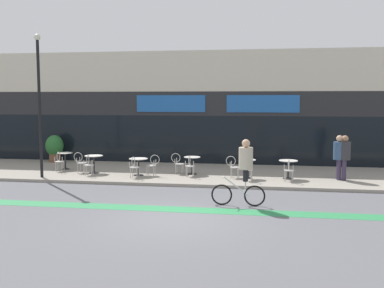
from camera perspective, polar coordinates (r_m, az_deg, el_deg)
The scene contains 25 objects.
ground_plane at distance 12.83m, azimuth -1.92°, elevation -9.48°, with size 120.00×120.00×0.00m, color #5B5B60.
sidewalk_slab at distance 19.82m, azimuth 2.16°, elevation -3.83°, with size 40.00×5.50×0.12m, color gray.
storefront_facade at distance 24.23m, azimuth 3.57°, elevation 4.57°, with size 40.00×4.06×5.74m.
bike_lane_stripe at distance 13.84m, azimuth -1.06°, elevation -8.32°, with size 36.00×0.70×0.01m, color #2D844C.
bistro_table_0 at distance 21.49m, azimuth -15.82°, elevation -1.66°, with size 0.68×0.68×0.77m.
bistro_table_1 at distance 20.09m, azimuth -12.37°, elevation -2.05°, with size 0.79×0.79×0.78m.
bistro_table_2 at distance 19.16m, azimuth -6.83°, elevation -2.43°, with size 0.79×0.79×0.73m.
bistro_table_3 at distance 19.33m, azimuth 0.02°, elevation -2.27°, with size 0.71×0.71×0.76m.
bistro_table_4 at distance 18.51m, azimuth 7.17°, elevation -2.68°, with size 0.61×0.61×0.77m.
bistro_table_5 at distance 18.65m, azimuth 12.13°, elevation -2.69°, with size 0.76×0.76×0.76m.
cafe_chair_0_near at distance 20.93m, azimuth -16.51°, elevation -1.96°, with size 0.45×0.60×0.90m.
cafe_chair_1_near at distance 19.52m, azimuth -13.01°, elevation -2.42°, with size 0.46×0.60×0.90m.
cafe_chair_1_side at distance 20.33m, azimuth -14.00°, elevation -2.11°, with size 0.57×0.40×0.90m.
cafe_chair_2_near at distance 18.57m, azimuth -7.37°, elevation -2.73°, with size 0.41×0.58×0.90m.
cafe_chair_2_side at distance 19.00m, azimuth -5.01°, elevation -2.51°, with size 0.57×0.40×0.90m.
cafe_chair_3_near at distance 18.72m, azimuth -0.29°, elevation -2.61°, with size 0.41×0.58×0.90m.
cafe_chair_3_side at distance 19.45m, azimuth -1.80°, elevation -2.30°, with size 0.58×0.41×0.90m.
cafe_chair_4_near at distance 17.90m, azimuth 7.12°, elevation -3.05°, with size 0.45×0.60×0.90m.
cafe_chair_4_side at distance 18.55m, azimuth 5.24°, elevation -2.72°, with size 0.59×0.43×0.90m.
cafe_chair_5_near at distance 18.04m, azimuth 12.19°, elevation -3.07°, with size 0.45×0.60×0.90m.
planter_pot at distance 24.09m, azimuth -17.05°, elevation -0.41°, with size 0.91×0.91×1.39m.
lamp_post at distance 19.44m, azimuth -18.83°, elevation 5.72°, with size 0.26×0.26×5.85m.
cyclist_0 at distance 14.15m, azimuth 6.62°, elevation -2.93°, with size 1.71×0.48×2.12m.
pedestrian_near_end at distance 18.92m, azimuth 18.81°, elevation -1.16°, with size 0.56×0.56×1.80m.
pedestrian_far_end at distance 18.94m, azimuth 18.18°, elevation -1.13°, with size 0.47×0.47×1.80m.
Camera 1 is at (2.41, -12.14, 3.39)m, focal length 42.00 mm.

